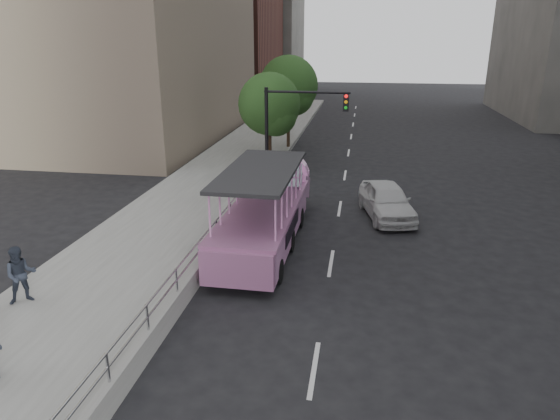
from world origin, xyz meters
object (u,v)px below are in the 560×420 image
(duck_boat, at_px, (268,211))
(street_tree_far, at_px, (290,88))
(car, at_px, (387,200))
(pedestrian_mid, at_px, (21,275))
(parking_sign, at_px, (247,187))
(traffic_signal, at_px, (290,123))
(street_tree_near, at_px, (271,107))

(duck_boat, distance_m, street_tree_far, 16.43)
(car, bearing_deg, pedestrian_mid, -149.70)
(parking_sign, distance_m, traffic_signal, 6.33)
(duck_boat, relative_size, parking_sign, 3.12)
(pedestrian_mid, xyz_separation_m, traffic_signal, (5.77, 13.16, 2.35))
(pedestrian_mid, height_order, traffic_signal, traffic_signal)
(duck_boat, height_order, traffic_signal, traffic_signal)
(pedestrian_mid, relative_size, street_tree_near, 0.30)
(duck_boat, relative_size, pedestrian_mid, 5.61)
(traffic_signal, height_order, street_tree_near, street_tree_near)
(parking_sign, bearing_deg, street_tree_near, 94.63)
(duck_boat, xyz_separation_m, traffic_signal, (-0.11, 6.63, 2.33))
(pedestrian_mid, distance_m, traffic_signal, 14.56)
(parking_sign, bearing_deg, duck_boat, -31.18)
(duck_boat, xyz_separation_m, car, (4.65, 3.33, -0.41))
(pedestrian_mid, xyz_separation_m, parking_sign, (4.94, 7.10, 0.74))
(car, distance_m, traffic_signal, 6.41)
(parking_sign, distance_m, street_tree_far, 15.69)
(pedestrian_mid, distance_m, parking_sign, 8.68)
(car, xyz_separation_m, street_tree_near, (-6.36, 6.73, 3.06))
(car, bearing_deg, street_tree_far, 102.98)
(pedestrian_mid, relative_size, parking_sign, 0.56)
(pedestrian_mid, height_order, street_tree_far, street_tree_far)
(traffic_signal, relative_size, street_tree_near, 0.91)
(pedestrian_mid, xyz_separation_m, street_tree_near, (4.17, 16.59, 2.67))
(duck_boat, bearing_deg, car, 35.66)
(street_tree_far, bearing_deg, parking_sign, -87.90)
(pedestrian_mid, bearing_deg, duck_boat, 11.37)
(street_tree_near, bearing_deg, pedestrian_mid, -104.11)
(duck_boat, bearing_deg, pedestrian_mid, -132.00)
(car, relative_size, traffic_signal, 0.86)
(duck_boat, bearing_deg, street_tree_far, 95.38)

